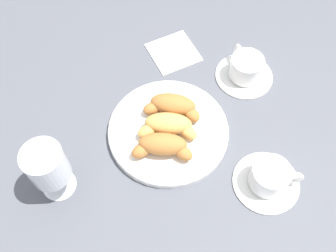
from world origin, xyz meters
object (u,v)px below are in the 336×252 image
pastry_plate (168,131)px  coffee_cup_far (245,69)px  croissant_small (168,125)px  croissant_extra (163,146)px  croissant_large (173,106)px  folded_napkin (173,52)px  coffee_cup_near (269,178)px  juice_glass_left (47,166)px

pastry_plate → coffee_cup_far: coffee_cup_far is taller
croissant_small → croissant_extra: 0.05m
croissant_small → croissant_large: bearing=-105.8°
pastry_plate → folded_napkin: bearing=-96.9°
coffee_cup_far → folded_napkin: (0.16, -0.08, -0.02)m
pastry_plate → coffee_cup_near: bearing=146.1°
croissant_small → folded_napkin: bearing=-96.9°
pastry_plate → croissant_large: (-0.01, -0.04, 0.03)m
pastry_plate → croissant_extra: 0.06m
croissant_small → folded_napkin: (-0.03, -0.23, -0.04)m
croissant_large → folded_napkin: 0.19m
croissant_large → pastry_plate: bearing=73.7°
coffee_cup_near → croissant_large: bearing=-44.1°
folded_napkin → coffee_cup_far: bearing=152.9°
pastry_plate → croissant_extra: bearing=74.4°
juice_glass_left → croissant_small: bearing=-155.2°
folded_napkin → juice_glass_left: bearing=52.8°
coffee_cup_far → folded_napkin: coffee_cup_far is taller
coffee_cup_near → croissant_small: bearing=-33.2°
croissant_extra → folded_napkin: bearing=-98.6°
croissant_large → juice_glass_left: 0.29m
pastry_plate → croissant_extra: croissant_extra is taller
pastry_plate → coffee_cup_far: bearing=-142.8°
coffee_cup_near → folded_napkin: size_ratio=1.24×
juice_glass_left → croissant_large: bearing=-147.5°
croissant_large → coffee_cup_near: size_ratio=0.98×
coffee_cup_near → coffee_cup_far: bearing=-89.5°
pastry_plate → juice_glass_left: 0.27m
croissant_extra → coffee_cup_far: size_ratio=1.00×
croissant_small → folded_napkin: croissant_small is taller
folded_napkin → pastry_plate: bearing=83.1°
coffee_cup_far → juice_glass_left: juice_glass_left is taller
croissant_small → juice_glass_left: size_ratio=0.97×
pastry_plate → coffee_cup_near: 0.23m
croissant_small → coffee_cup_near: (-0.19, 0.13, -0.01)m
croissant_extra → coffee_cup_near: bearing=159.3°
folded_napkin → croissant_small: bearing=83.1°
coffee_cup_far → juice_glass_left: size_ratio=0.97×
coffee_cup_near → folded_napkin: 0.39m
croissant_large → folded_napkin: bearing=-94.5°
croissant_small → coffee_cup_near: size_ratio=1.00×
pastry_plate → folded_napkin: (-0.03, -0.23, -0.01)m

